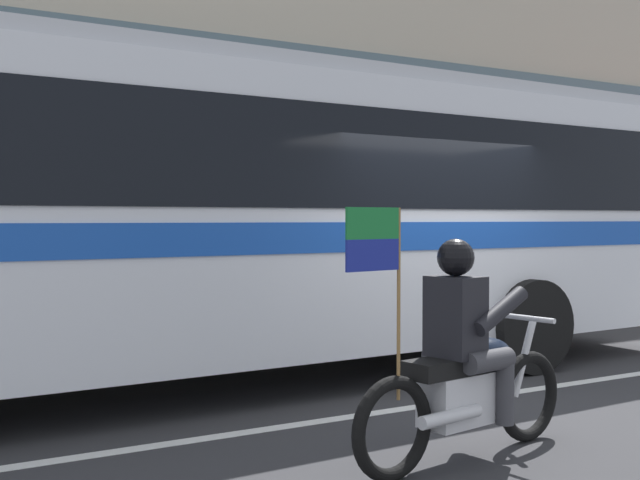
# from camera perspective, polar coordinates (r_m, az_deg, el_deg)

# --- Properties ---
(ground_plane) EXTENTS (60.00, 60.00, 0.00)m
(ground_plane) POSITION_cam_1_polar(r_m,az_deg,el_deg) (8.15, 8.88, -10.51)
(ground_plane) COLOR #2B2B2D
(sidewalk_curb) EXTENTS (28.00, 3.80, 0.15)m
(sidewalk_curb) POSITION_cam_1_polar(r_m,az_deg,el_deg) (12.47, -5.99, -5.93)
(sidewalk_curb) COLOR #A39E93
(sidewalk_curb) RESTS_ON ground_plane
(lane_center_stripe) EXTENTS (26.60, 0.14, 0.01)m
(lane_center_stripe) POSITION_cam_1_polar(r_m,az_deg,el_deg) (7.70, 11.72, -11.21)
(lane_center_stripe) COLOR silver
(lane_center_stripe) RESTS_ON ground_plane
(transit_bus) EXTENTS (11.08, 2.96, 3.22)m
(transit_bus) POSITION_cam_1_polar(r_m,az_deg,el_deg) (8.08, -6.37, 2.84)
(transit_bus) COLOR silver
(transit_bus) RESTS_ON ground_plane
(motorcycle_with_rider) EXTENTS (2.17, 0.72, 1.78)m
(motorcycle_with_rider) POSITION_cam_1_polar(r_m,az_deg,el_deg) (5.62, 10.54, -9.09)
(motorcycle_with_rider) COLOR black
(motorcycle_with_rider) RESTS_ON ground_plane
(fire_hydrant) EXTENTS (0.22, 0.30, 0.75)m
(fire_hydrant) POSITION_cam_1_polar(r_m,az_deg,el_deg) (10.53, -10.00, -4.91)
(fire_hydrant) COLOR #4C8C3F
(fire_hydrant) RESTS_ON sidewalk_curb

